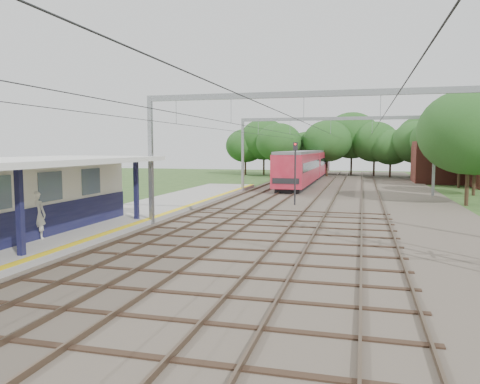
# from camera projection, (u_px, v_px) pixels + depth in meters

# --- Properties ---
(ground) EXTENTS (160.00, 160.00, 0.00)m
(ground) POSITION_uv_depth(u_px,v_px,m) (60.00, 351.00, 9.79)
(ground) COLOR #2D4C1E
(ground) RESTS_ON ground
(ballast_bed) EXTENTS (18.00, 90.00, 0.10)m
(ballast_bed) POSITION_uv_depth(u_px,v_px,m) (335.00, 200.00, 37.67)
(ballast_bed) COLOR #473D33
(ballast_bed) RESTS_ON ground
(platform) EXTENTS (5.00, 52.00, 0.35)m
(platform) POSITION_uv_depth(u_px,v_px,m) (101.00, 224.00, 25.15)
(platform) COLOR gray
(platform) RESTS_ON ground
(yellow_stripe) EXTENTS (0.45, 52.00, 0.01)m
(yellow_stripe) POSITION_uv_depth(u_px,v_px,m) (139.00, 222.00, 24.57)
(yellow_stripe) COLOR yellow
(yellow_stripe) RESTS_ON platform
(rail_tracks) EXTENTS (11.80, 88.00, 0.15)m
(rail_tracks) POSITION_uv_depth(u_px,v_px,m) (304.00, 197.00, 38.29)
(rail_tracks) COLOR brown
(rail_tracks) RESTS_ON ballast_bed
(catenary_system) EXTENTS (17.22, 88.00, 7.00)m
(catenary_system) POSITION_uv_depth(u_px,v_px,m) (324.00, 130.00, 32.76)
(catenary_system) COLOR gray
(catenary_system) RESTS_ON ground
(tree_band) EXTENTS (31.72, 30.88, 8.82)m
(tree_band) POSITION_uv_depth(u_px,v_px,m) (346.00, 143.00, 63.36)
(tree_band) COLOR #382619
(tree_band) RESTS_ON ground
(house_far) EXTENTS (8.00, 6.12, 8.66)m
(house_far) POSITION_uv_depth(u_px,v_px,m) (449.00, 156.00, 55.53)
(house_far) COLOR brown
(house_far) RESTS_ON ground
(person) EXTENTS (0.83, 0.62, 2.06)m
(person) POSITION_uv_depth(u_px,v_px,m) (37.00, 215.00, 19.94)
(person) COLOR silver
(person) RESTS_ON platform
(train) EXTENTS (2.87, 35.71, 3.77)m
(train) POSITION_uv_depth(u_px,v_px,m) (308.00, 165.00, 58.49)
(train) COLOR black
(train) RESTS_ON ballast_bed
(signal_post) EXTENTS (0.35, 0.30, 4.64)m
(signal_post) POSITION_uv_depth(u_px,v_px,m) (295.00, 165.00, 33.68)
(signal_post) COLOR black
(signal_post) RESTS_ON ground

